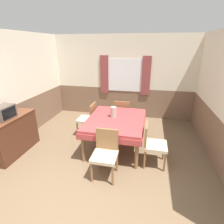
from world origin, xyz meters
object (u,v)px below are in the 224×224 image
(sideboard, at_px, (13,135))
(tv, at_px, (4,113))
(dining_table, at_px, (116,123))
(chair_head_window, at_px, (122,114))
(vase, at_px, (113,112))
(chair_left_far, at_px, (89,118))
(chair_head_near, at_px, (105,152))
(chair_right_near, at_px, (152,143))

(sideboard, xyz_separation_m, tv, (-0.01, -0.09, 0.56))
(dining_table, bearing_deg, chair_head_window, 90.00)
(chair_head_window, xyz_separation_m, vase, (-0.07, -0.88, 0.37))
(chair_left_far, xyz_separation_m, tv, (-1.35, -1.25, 0.52))
(chair_head_near, relative_size, chair_left_far, 1.00)
(chair_left_far, height_order, vase, vase)
(dining_table, relative_size, chair_head_near, 1.76)
(sideboard, relative_size, vase, 4.80)
(dining_table, bearing_deg, vase, 131.85)
(chair_left_far, bearing_deg, chair_head_near, -149.90)
(dining_table, relative_size, chair_right_near, 1.76)
(dining_table, relative_size, sideboard, 1.34)
(chair_left_far, bearing_deg, vase, -116.86)
(chair_left_far, relative_size, vase, 3.65)
(dining_table, height_order, sideboard, sideboard)
(dining_table, xyz_separation_m, chair_head_window, (-0.00, 0.96, -0.15))
(dining_table, relative_size, chair_head_window, 1.76)
(sideboard, distance_m, vase, 2.28)
(chair_head_window, distance_m, vase, 0.96)
(chair_right_near, bearing_deg, tv, -83.72)
(chair_head_window, bearing_deg, vase, -94.72)
(sideboard, bearing_deg, chair_head_near, -6.70)
(dining_table, distance_m, chair_head_near, 0.97)
(chair_head_near, bearing_deg, vase, -86.01)
(tv, bearing_deg, dining_table, 20.01)
(chair_left_far, distance_m, sideboard, 1.78)
(chair_left_far, relative_size, chair_head_window, 1.00)
(chair_head_near, relative_size, chair_head_window, 1.00)
(chair_head_near, bearing_deg, chair_right_near, -148.83)
(dining_table, xyz_separation_m, tv, (-2.18, -0.79, 0.37))
(dining_table, xyz_separation_m, chair_left_far, (-0.82, 0.46, -0.15))
(chair_right_near, height_order, chair_left_far, same)
(chair_head_near, distance_m, tv, 2.24)
(dining_table, distance_m, tv, 2.35)
(dining_table, relative_size, chair_left_far, 1.76)
(chair_right_near, height_order, chair_head_near, same)
(chair_head_window, bearing_deg, dining_table, -90.00)
(chair_right_near, relative_size, chair_left_far, 1.00)
(chair_right_near, bearing_deg, sideboard, -85.34)
(vase, bearing_deg, chair_head_window, 85.28)
(chair_right_near, relative_size, chair_head_near, 1.00)
(chair_head_near, xyz_separation_m, chair_left_far, (-0.82, 1.42, 0.00))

